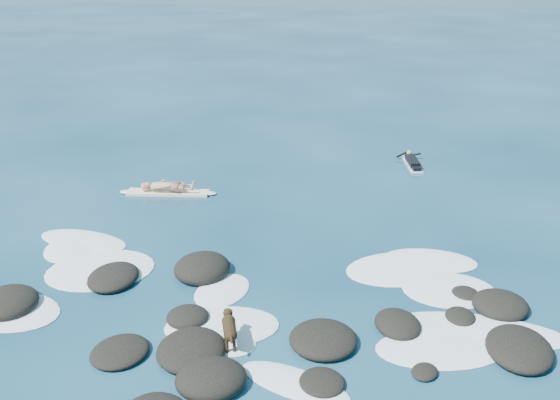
# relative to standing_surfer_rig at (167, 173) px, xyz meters

# --- Properties ---
(ground) EXTENTS (160.00, 160.00, 0.00)m
(ground) POSITION_rel_standing_surfer_rig_xyz_m (3.95, -6.22, -0.77)
(ground) COLOR #0A2642
(ground) RESTS_ON ground
(reef_rocks) EXTENTS (13.49, 7.80, 0.64)m
(reef_rocks) POSITION_rel_standing_surfer_rig_xyz_m (4.02, -7.92, -0.65)
(reef_rocks) COLOR black
(reef_rocks) RESTS_ON ground
(breaking_foam) EXTENTS (14.52, 7.42, 0.12)m
(breaking_foam) POSITION_rel_standing_surfer_rig_xyz_m (4.49, -6.21, -0.76)
(breaking_foam) COLOR white
(breaking_foam) RESTS_ON ground
(standing_surfer_rig) EXTENTS (3.41, 0.82, 1.94)m
(standing_surfer_rig) POSITION_rel_standing_surfer_rig_xyz_m (0.00, 0.00, 0.00)
(standing_surfer_rig) COLOR #F7E9C6
(standing_surfer_rig) RESTS_ON ground
(paddling_surfer_rig) EXTENTS (1.00, 2.26, 0.39)m
(paddling_surfer_rig) POSITION_rel_standing_surfer_rig_xyz_m (8.64, 4.23, -0.63)
(paddling_surfer_rig) COLOR silver
(paddling_surfer_rig) RESTS_ON ground
(dog) EXTENTS (0.50, 1.14, 0.74)m
(dog) POSITION_rel_standing_surfer_rig_xyz_m (3.96, -8.46, -0.28)
(dog) COLOR black
(dog) RESTS_ON ground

